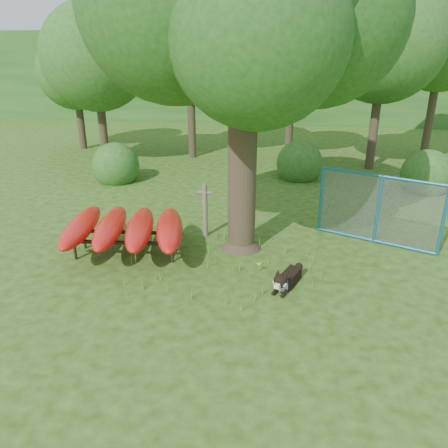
# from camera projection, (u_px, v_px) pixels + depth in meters

# --- Properties ---
(ground) EXTENTS (80.00, 80.00, 0.00)m
(ground) POSITION_uv_depth(u_px,v_px,m) (206.00, 287.00, 9.44)
(ground) COLOR #22460E
(ground) RESTS_ON ground
(wooden_post) EXTENTS (0.40, 0.14, 1.48)m
(wooden_post) POSITION_uv_depth(u_px,v_px,m) (205.00, 209.00, 11.73)
(wooden_post) COLOR #635B4A
(wooden_post) RESTS_ON ground
(kayak_rack) EXTENTS (3.39, 3.01, 0.95)m
(kayak_rack) POSITION_uv_depth(u_px,v_px,m) (125.00, 228.00, 10.63)
(kayak_rack) COLOR black
(kayak_rack) RESTS_ON ground
(husky_dog) EXTENTS (0.65, 1.18, 0.56)m
(husky_dog) POSITION_uv_depth(u_px,v_px,m) (286.00, 279.00, 9.34)
(husky_dog) COLOR black
(husky_dog) RESTS_ON ground
(fence_section) EXTENTS (2.94, 1.35, 3.09)m
(fence_section) POSITION_uv_depth(u_px,v_px,m) (378.00, 209.00, 11.27)
(fence_section) COLOR teal
(fence_section) RESTS_ON ground
(wildflower_clump) EXTENTS (0.11, 0.11, 0.24)m
(wildflower_clump) POSITION_uv_depth(u_px,v_px,m) (259.00, 265.00, 9.99)
(wildflower_clump) COLOR #4E8E2E
(wildflower_clump) RESTS_ON ground
(bg_tree_a) EXTENTS (4.40, 4.40, 6.70)m
(bg_tree_a) POSITION_uv_depth(u_px,v_px,m) (96.00, 57.00, 17.87)
(bg_tree_a) COLOR #33291C
(bg_tree_a) RESTS_ON ground
(bg_tree_b) EXTENTS (5.20, 5.20, 8.22)m
(bg_tree_b) POSITION_uv_depth(u_px,v_px,m) (189.00, 28.00, 18.78)
(bg_tree_b) COLOR #33291C
(bg_tree_b) RESTS_ON ground
(bg_tree_c) EXTENTS (4.00, 4.00, 6.12)m
(bg_tree_c) POSITION_uv_depth(u_px,v_px,m) (293.00, 65.00, 19.62)
(bg_tree_c) COLOR #33291C
(bg_tree_c) RESTS_ON ground
(bg_tree_d) EXTENTS (4.80, 4.80, 7.50)m
(bg_tree_d) POSITION_uv_depth(u_px,v_px,m) (385.00, 41.00, 16.92)
(bg_tree_d) COLOR #33291C
(bg_tree_d) RESTS_ON ground
(bg_tree_e) EXTENTS (4.60, 4.60, 7.55)m
(bg_tree_e) POSITION_uv_depth(u_px,v_px,m) (444.00, 38.00, 19.19)
(bg_tree_e) COLOR #33291C
(bg_tree_e) RESTS_ON ground
(bg_tree_f) EXTENTS (3.60, 3.60, 5.55)m
(bg_tree_f) POSITION_uv_depth(u_px,v_px,m) (75.00, 72.00, 21.26)
(bg_tree_f) COLOR #33291C
(bg_tree_f) RESTS_ON ground
(shrub_left) EXTENTS (1.80, 1.80, 1.80)m
(shrub_left) POSITION_uv_depth(u_px,v_px,m) (117.00, 181.00, 17.03)
(shrub_left) COLOR #24571C
(shrub_left) RESTS_ON ground
(shrub_right) EXTENTS (1.80, 1.80, 1.80)m
(shrub_right) POSITION_uv_depth(u_px,v_px,m) (424.00, 191.00, 15.85)
(shrub_right) COLOR #24571C
(shrub_right) RESTS_ON ground
(shrub_mid) EXTENTS (1.80, 1.80, 1.80)m
(shrub_mid) POSITION_uv_depth(u_px,v_px,m) (298.00, 178.00, 17.41)
(shrub_mid) COLOR #24571C
(shrub_mid) RESTS_ON ground
(wooded_hillside) EXTENTS (80.00, 12.00, 6.00)m
(wooded_hillside) POSITION_uv_depth(u_px,v_px,m) (274.00, 74.00, 34.00)
(wooded_hillside) COLOR #24571C
(wooded_hillside) RESTS_ON ground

